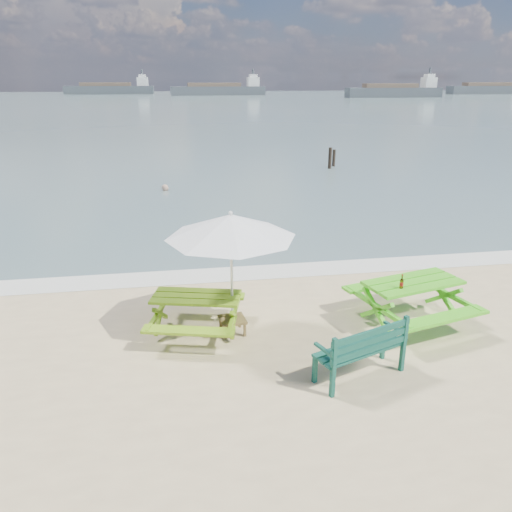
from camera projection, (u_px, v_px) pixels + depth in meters
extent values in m
plane|color=slate|center=(181.00, 104.00, 86.38)|extent=(300.00, 300.00, 0.00)
cube|color=silver|center=(264.00, 272.00, 11.74)|extent=(22.00, 0.90, 0.01)
cube|color=#699516|center=(196.00, 297.00, 8.72)|extent=(1.66, 1.07, 0.05)
cube|color=#699516|center=(204.00, 295.00, 9.49)|extent=(1.55, 0.64, 0.05)
cube|color=#699516|center=(188.00, 331.00, 8.15)|extent=(1.55, 0.64, 0.05)
cube|color=#699516|center=(197.00, 316.00, 8.85)|extent=(1.60, 1.19, 0.65)
cube|color=#46BB1C|center=(413.00, 283.00, 9.05)|extent=(1.91, 1.23, 0.06)
cube|color=#46BB1C|center=(384.00, 283.00, 9.87)|extent=(1.78, 0.73, 0.06)
cube|color=#46BB1C|center=(444.00, 318.00, 8.45)|extent=(1.78, 0.73, 0.06)
cube|color=#46BB1C|center=(411.00, 305.00, 9.20)|extent=(1.85, 1.37, 0.75)
cube|color=#0F4134|center=(359.00, 349.00, 7.53)|extent=(1.53, 0.93, 0.04)
cube|color=#0F4134|center=(371.00, 341.00, 7.25)|extent=(1.39, 0.55, 0.38)
cube|color=#0F4134|center=(358.00, 362.00, 7.60)|extent=(1.45, 0.95, 0.46)
cube|color=brown|center=(232.00, 319.00, 8.87)|extent=(0.49, 0.49, 0.04)
cube|color=brown|center=(233.00, 327.00, 8.92)|extent=(0.44, 0.44, 0.25)
cylinder|color=silver|center=(232.00, 278.00, 8.60)|extent=(0.04, 0.04, 2.13)
cone|color=white|center=(231.00, 226.00, 8.28)|extent=(2.47, 2.47, 0.40)
cylinder|color=#935215|center=(401.00, 284.00, 8.71)|extent=(0.06, 0.06, 0.15)
cylinder|color=#935215|center=(402.00, 276.00, 8.67)|extent=(0.03, 0.03, 0.07)
cylinder|color=#AA1317|center=(401.00, 284.00, 8.71)|extent=(0.07, 0.07, 0.06)
imported|color=tan|center=(166.00, 203.00, 20.40)|extent=(0.58, 0.39, 1.56)
cylinder|color=black|center=(330.00, 160.00, 24.89)|extent=(0.17, 0.17, 1.25)
cylinder|color=black|center=(334.00, 160.00, 25.54)|extent=(0.15, 0.15, 1.05)
cube|color=#3D4348|center=(218.00, 91.00, 125.90)|extent=(23.73, 4.43, 2.20)
cube|color=silver|center=(253.00, 82.00, 126.70)|extent=(2.89, 3.05, 2.20)
cube|color=#3D4348|center=(490.00, 90.00, 134.94)|extent=(24.01, 4.28, 2.20)
cube|color=#3D4348|center=(393.00, 93.00, 112.39)|extent=(21.69, 4.34, 2.20)
cube|color=silver|center=(429.00, 82.00, 112.79)|extent=(2.64, 3.04, 2.20)
cube|color=#3D4348|center=(110.00, 90.00, 133.33)|extent=(23.32, 4.81, 2.20)
cube|color=silver|center=(143.00, 82.00, 133.65)|extent=(2.89, 3.10, 2.20)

